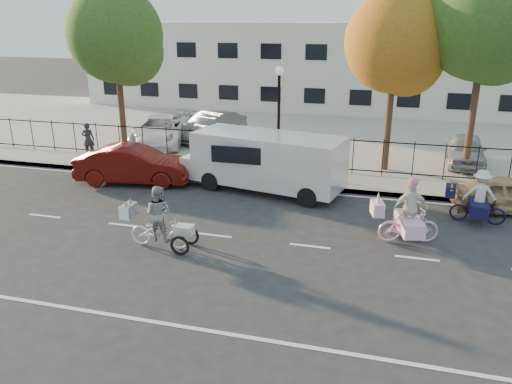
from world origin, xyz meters
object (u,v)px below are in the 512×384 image
(lamppost, at_px, (279,101))
(white_van, at_px, (265,160))
(lot_car_b, at_px, (161,131))
(lot_car_d, at_px, (466,150))
(bull_bike, at_px, (478,202))
(unicorn_bike, at_px, (408,218))
(gold_sedan, at_px, (508,195))
(lot_car_a, at_px, (164,125))
(lot_car_c, at_px, (211,126))
(red_sedan, at_px, (134,165))
(zebra_trike, at_px, (159,224))
(pedestrian, at_px, (88,139))

(lamppost, relative_size, white_van, 0.66)
(lot_car_b, bearing_deg, lot_car_d, -12.83)
(bull_bike, bearing_deg, unicorn_bike, 138.75)
(lamppost, bearing_deg, unicorn_bike, -47.91)
(gold_sedan, height_order, lot_car_a, lot_car_a)
(gold_sedan, relative_size, lot_car_b, 0.70)
(unicorn_bike, relative_size, lot_car_d, 0.54)
(lot_car_a, bearing_deg, unicorn_bike, -19.06)
(lamppost, relative_size, lot_car_c, 0.98)
(red_sedan, xyz_separation_m, lot_car_a, (-2.19, 7.43, -0.01))
(zebra_trike, bearing_deg, gold_sedan, -61.31)
(zebra_trike, distance_m, unicorn_bike, 7.26)
(pedestrian, height_order, lot_car_d, pedestrian)
(unicorn_bike, distance_m, lot_car_a, 16.42)
(lot_car_a, height_order, lot_car_d, lot_car_d)
(unicorn_bike, height_order, lot_car_c, unicorn_bike)
(lamppost, distance_m, lot_car_d, 8.67)
(zebra_trike, relative_size, bull_bike, 1.12)
(unicorn_bike, distance_m, lot_car_c, 14.27)
(red_sedan, distance_m, lot_car_d, 14.28)
(bull_bike, xyz_separation_m, gold_sedan, (1.14, 1.30, -0.09))
(lot_car_a, bearing_deg, lamppost, -11.69)
(lot_car_c, bearing_deg, red_sedan, -74.56)
(lamppost, relative_size, lot_car_a, 1.06)
(lot_car_b, xyz_separation_m, lot_car_c, (2.11, 1.68, 0.00))
(white_van, bearing_deg, lot_car_b, 154.38)
(pedestrian, height_order, lot_car_c, pedestrian)
(zebra_trike, distance_m, red_sedan, 6.31)
(white_van, bearing_deg, unicorn_bike, -22.05)
(gold_sedan, bearing_deg, bull_bike, 128.86)
(pedestrian, bearing_deg, lot_car_d, 172.69)
(lot_car_b, xyz_separation_m, lot_car_d, (14.58, 0.12, -0.07))
(lot_car_c, bearing_deg, zebra_trike, -56.50)
(unicorn_bike, distance_m, gold_sedan, 4.82)
(bull_bike, bearing_deg, lot_car_d, 0.88)
(lamppost, xyz_separation_m, red_sedan, (-5.27, -2.74, -2.36))
(unicorn_bike, distance_m, red_sedan, 10.91)
(pedestrian, bearing_deg, bull_bike, 150.39)
(lamppost, bearing_deg, white_van, -89.69)
(lamppost, relative_size, pedestrian, 2.77)
(zebra_trike, xyz_separation_m, unicorn_bike, (6.92, 2.19, 0.04))
(lot_car_b, bearing_deg, gold_sedan, -31.94)
(lamppost, xyz_separation_m, white_van, (0.01, -2.30, -1.90))
(bull_bike, relative_size, pedestrian, 1.24)
(lamppost, bearing_deg, bull_bike, -25.88)
(lamppost, relative_size, lot_car_d, 1.13)
(zebra_trike, height_order, pedestrian, zebra_trike)
(lot_car_c, bearing_deg, unicorn_bike, -26.03)
(zebra_trike, xyz_separation_m, lot_car_a, (-5.74, 12.64, 0.02))
(lot_car_b, bearing_deg, lot_car_a, 97.22)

